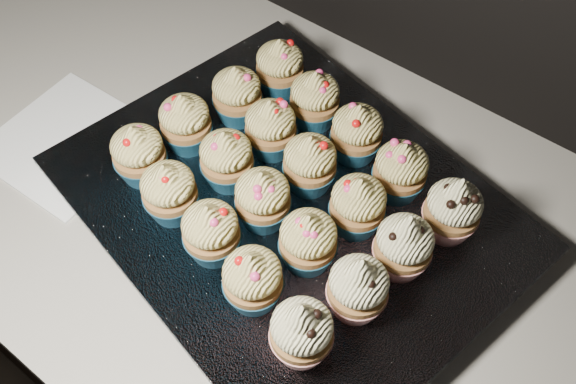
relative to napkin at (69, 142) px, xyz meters
The scene contains 24 objects.
worktop 0.44m from the napkin, 11.95° to the left, with size 2.44×0.64×0.04m, color beige.
napkin is the anchor object (origin of this frame).
baking_tray 0.31m from the napkin, 15.80° to the left, with size 0.47×0.36×0.02m, color black.
foil_lining 0.31m from the napkin, 15.80° to the left, with size 0.51×0.39×0.01m, color silver.
cupcake_0 0.16m from the napkin, ahead, with size 0.06×0.06×0.08m.
cupcake_1 0.22m from the napkin, ahead, with size 0.06×0.06×0.08m.
cupcake_2 0.29m from the napkin, ahead, with size 0.06×0.06×0.08m.
cupcake_3 0.36m from the napkin, ahead, with size 0.06×0.06×0.08m.
cupcake_4 0.43m from the napkin, ahead, with size 0.06×0.06×0.10m.
cupcake_5 0.18m from the napkin, 27.87° to the left, with size 0.06×0.06×0.08m.
cupcake_6 0.24m from the napkin, 16.42° to the left, with size 0.06×0.06×0.08m.
cupcake_7 0.30m from the napkin, ahead, with size 0.06×0.06×0.08m.
cupcake_8 0.37m from the napkin, ahead, with size 0.06×0.06×0.08m.
cupcake_9 0.44m from the napkin, ahead, with size 0.06×0.06×0.10m.
cupcake_10 0.24m from the napkin, 42.06° to the left, with size 0.06×0.06×0.08m.
cupcake_11 0.28m from the napkin, 29.71° to the left, with size 0.06×0.06×0.08m.
cupcake_12 0.33m from the napkin, 21.46° to the left, with size 0.06×0.06×0.08m.
cupcake_13 0.40m from the napkin, 15.40° to the left, with size 0.06×0.06×0.08m.
cupcake_14 0.46m from the napkin, 11.47° to the left, with size 0.06×0.06×0.10m.
cupcake_15 0.29m from the napkin, 51.03° to the left, with size 0.06×0.06×0.08m.
cupcake_16 0.33m from the napkin, 39.22° to the left, with size 0.06×0.06×0.08m.
cupcake_17 0.38m from the napkin, 30.75° to the left, with size 0.06×0.06×0.08m.
cupcake_18 0.43m from the napkin, 23.94° to the left, with size 0.06×0.06×0.08m.
cupcake_19 0.50m from the napkin, 19.20° to the left, with size 0.06×0.06×0.10m.
Camera 1 is at (0.14, 1.35, 1.55)m, focal length 40.00 mm.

